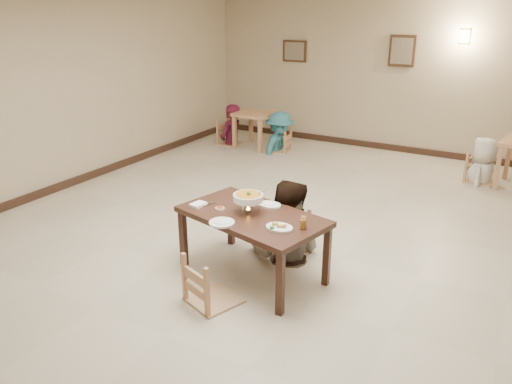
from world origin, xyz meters
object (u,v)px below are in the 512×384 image
Objects in this scene: curry_warmer at (248,198)px; bg_chair_ll at (231,122)px; bg_table_left at (255,119)px; chair_far at (288,215)px; chair_near at (213,257)px; main_diner at (287,180)px; main_table at (252,221)px; bg_diner_c at (487,138)px; drink_glass at (303,223)px; bg_chair_rl at (484,154)px; bg_diner_b at (280,112)px; bg_chair_lr at (280,131)px; bg_diner_a at (230,104)px.

bg_chair_ll is (-3.13, 4.55, -0.41)m from curry_warmer.
chair_far is at bearing -55.29° from bg_table_left.
curry_warmer is (0.01, 0.67, 0.41)m from chair_near.
bg_table_left is at bearing -69.47° from main_diner.
main_table is at bearing -12.70° from curry_warmer.
bg_diner_c is at bearing 81.76° from main_table.
curry_warmer reaches higher than drink_glass.
bg_table_left is 0.58m from bg_chair_ll.
main_table is at bearing -76.21° from chair_near.
bg_table_left is at bearing 98.93° from bg_chair_rl.
bg_chair_rl is at bearing -92.72° from bg_diner_b.
main_table is 2.00× the size of bg_chair_lr.
bg_table_left is 4.44m from bg_diner_c.
chair_near is at bearing 14.80° from bg_chair_lr.
bg_table_left is at bearing -95.20° from bg_chair_lr.
bg_chair_ll is 5.01m from bg_diner_c.
curry_warmer is at bearing 17.63° from bg_chair_lr.
main_diner is 0.62m from curry_warmer.
main_table is 1.84× the size of chair_far.
chair_near is 0.65× the size of bg_diner_c.
bg_chair_rl is at bearing -21.37° from bg_diner_c.
bg_chair_rl is (1.70, 4.02, -0.46)m from main_diner.
bg_diner_a is (-3.30, 3.95, -0.08)m from main_diner.
main_diner is 14.15× the size of drink_glass.
chair_far is 2.60× the size of curry_warmer.
bg_diner_c is at bearing -92.72° from bg_diner_b.
bg_chair_ll is at bearing -63.86° from main_diner.
chair_far is (0.08, 0.73, -0.19)m from main_table.
curry_warmer is at bearing 36.07° from bg_diner_a.
chair_near is at bearing -14.38° from bg_diner_c.
curry_warmer is (-0.06, 0.01, 0.25)m from main_table.
bg_chair_ll is (-3.30, 3.95, -0.45)m from main_diner.
bg_diner_b reaches higher than bg_chair_lr.
main_diner reaches higher than bg_diner_a.
bg_diner_a is (-1.14, -0.06, 0.44)m from bg_chair_lr.
bg_chair_lr reaches higher than bg_table_left.
bg_table_left is at bearing -44.40° from chair_near.
bg_chair_lr reaches higher than main_table.
bg_table_left is 0.63m from bg_diner_a.
chair_near reaches higher than drink_glass.
bg_chair_ll reaches higher than chair_far.
chair_far is 0.85m from curry_warmer.
chair_near is 0.96m from drink_glass.
bg_diner_a is (-3.13, 4.55, -0.03)m from curry_warmer.
bg_chair_lr is at bearing 94.77° from bg_diner_a.
main_table is 0.26m from curry_warmer.
main_table is 5.32m from bg_table_left.
curry_warmer is 2.69× the size of drink_glass.
bg_chair_lr is (-1.99, 4.62, -0.48)m from curry_warmer.
bg_table_left is 4.43m from bg_chair_rl.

